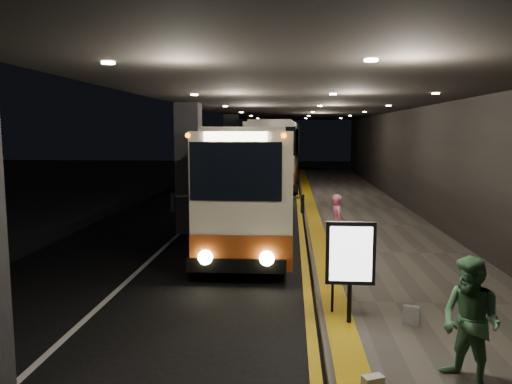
{
  "coord_description": "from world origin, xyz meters",
  "views": [
    {
      "loc": [
        1.98,
        -12.72,
        3.47
      ],
      "look_at": [
        0.96,
        1.63,
        1.7
      ],
      "focal_mm": 35.0,
      "sensor_mm": 36.0,
      "label": 1
    }
  ],
  "objects_px": {
    "coach_second": "(276,156)",
    "passenger_waiting_green": "(471,322)",
    "passenger_boarding": "(337,222)",
    "stanchion_post": "(333,284)",
    "bag_polka": "(411,315)",
    "coach_main": "(254,186)",
    "info_sign": "(350,255)"
  },
  "relations": [
    {
      "from": "coach_main",
      "to": "stanchion_post",
      "type": "relative_size",
      "value": 10.42
    },
    {
      "from": "passenger_boarding",
      "to": "stanchion_post",
      "type": "height_order",
      "value": "passenger_boarding"
    },
    {
      "from": "coach_main",
      "to": "passenger_waiting_green",
      "type": "bearing_deg",
      "value": -71.19
    },
    {
      "from": "passenger_boarding",
      "to": "coach_main",
      "type": "bearing_deg",
      "value": 38.91
    },
    {
      "from": "coach_second",
      "to": "passenger_boarding",
      "type": "height_order",
      "value": "coach_second"
    },
    {
      "from": "coach_second",
      "to": "stanchion_post",
      "type": "relative_size",
      "value": 11.77
    },
    {
      "from": "coach_second",
      "to": "bag_polka",
      "type": "height_order",
      "value": "coach_second"
    },
    {
      "from": "coach_main",
      "to": "info_sign",
      "type": "bearing_deg",
      "value": -75.09
    },
    {
      "from": "coach_main",
      "to": "passenger_boarding",
      "type": "height_order",
      "value": "coach_main"
    },
    {
      "from": "info_sign",
      "to": "stanchion_post",
      "type": "relative_size",
      "value": 1.67
    },
    {
      "from": "coach_second",
      "to": "info_sign",
      "type": "xyz_separation_m",
      "value": [
        1.96,
        -22.9,
        -0.54
      ]
    },
    {
      "from": "bag_polka",
      "to": "stanchion_post",
      "type": "height_order",
      "value": "stanchion_post"
    },
    {
      "from": "passenger_waiting_green",
      "to": "bag_polka",
      "type": "bearing_deg",
      "value": 152.69
    },
    {
      "from": "coach_second",
      "to": "passenger_waiting_green",
      "type": "height_order",
      "value": "coach_second"
    },
    {
      "from": "bag_polka",
      "to": "stanchion_post",
      "type": "relative_size",
      "value": 0.31
    },
    {
      "from": "coach_main",
      "to": "stanchion_post",
      "type": "distance_m",
      "value": 7.57
    },
    {
      "from": "info_sign",
      "to": "stanchion_post",
      "type": "distance_m",
      "value": 0.87
    },
    {
      "from": "coach_second",
      "to": "stanchion_post",
      "type": "height_order",
      "value": "coach_second"
    },
    {
      "from": "coach_main",
      "to": "info_sign",
      "type": "height_order",
      "value": "coach_main"
    },
    {
      "from": "coach_main",
      "to": "passenger_boarding",
      "type": "xyz_separation_m",
      "value": [
        2.5,
        -2.31,
        -0.73
      ]
    },
    {
      "from": "coach_second",
      "to": "passenger_waiting_green",
      "type": "relative_size",
      "value": 7.38
    },
    {
      "from": "info_sign",
      "to": "coach_second",
      "type": "bearing_deg",
      "value": 95.76
    },
    {
      "from": "info_sign",
      "to": "passenger_boarding",
      "type": "bearing_deg",
      "value": 87.97
    },
    {
      "from": "passenger_boarding",
      "to": "passenger_waiting_green",
      "type": "relative_size",
      "value": 0.92
    },
    {
      "from": "bag_polka",
      "to": "stanchion_post",
      "type": "distance_m",
      "value": 1.45
    },
    {
      "from": "passenger_waiting_green",
      "to": "passenger_boarding",
      "type": "bearing_deg",
      "value": 153.44
    },
    {
      "from": "coach_main",
      "to": "bag_polka",
      "type": "xyz_separation_m",
      "value": [
        3.28,
        -7.75,
        -1.34
      ]
    },
    {
      "from": "coach_second",
      "to": "passenger_waiting_green",
      "type": "xyz_separation_m",
      "value": [
        3.28,
        -24.93,
        -0.89
      ]
    },
    {
      "from": "coach_main",
      "to": "coach_second",
      "type": "xyz_separation_m",
      "value": [
        0.26,
        15.16,
        0.23
      ]
    },
    {
      "from": "passenger_boarding",
      "to": "passenger_waiting_green",
      "type": "xyz_separation_m",
      "value": [
        1.04,
        -7.46,
        0.07
      ]
    },
    {
      "from": "passenger_waiting_green",
      "to": "info_sign",
      "type": "height_order",
      "value": "info_sign"
    },
    {
      "from": "coach_main",
      "to": "stanchion_post",
      "type": "height_order",
      "value": "coach_main"
    }
  ]
}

